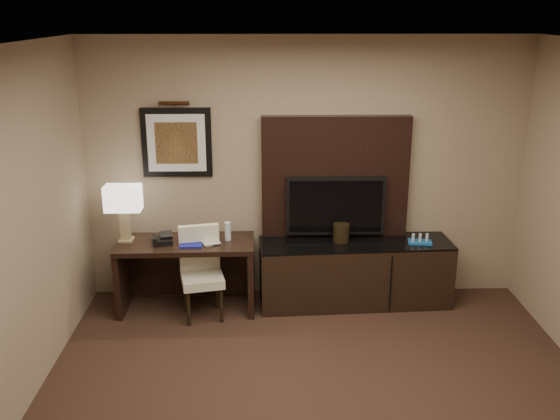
{
  "coord_description": "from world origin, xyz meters",
  "views": [
    {
      "loc": [
        -0.4,
        -3.7,
        2.93
      ],
      "look_at": [
        -0.28,
        1.8,
        1.15
      ],
      "focal_mm": 40.0,
      "sensor_mm": 36.0,
      "label": 1
    }
  ],
  "objects_px": {
    "desk_chair": "(202,278)",
    "credenza": "(355,273)",
    "desk_phone": "(163,239)",
    "water_bottle": "(228,231)",
    "tv": "(335,205)",
    "desk": "(187,275)",
    "ice_bucket": "(341,233)",
    "table_lamp": "(124,215)",
    "minibar_tray": "(420,239)"
  },
  "relations": [
    {
      "from": "desk",
      "to": "desk_chair",
      "type": "distance_m",
      "value": 0.26
    },
    {
      "from": "tv",
      "to": "water_bottle",
      "type": "height_order",
      "value": "tv"
    },
    {
      "from": "ice_bucket",
      "to": "desk",
      "type": "bearing_deg",
      "value": -175.38
    },
    {
      "from": "table_lamp",
      "to": "desk_phone",
      "type": "height_order",
      "value": "table_lamp"
    },
    {
      "from": "table_lamp",
      "to": "ice_bucket",
      "type": "height_order",
      "value": "table_lamp"
    },
    {
      "from": "water_bottle",
      "to": "minibar_tray",
      "type": "relative_size",
      "value": 0.79
    },
    {
      "from": "table_lamp",
      "to": "water_bottle",
      "type": "height_order",
      "value": "table_lamp"
    },
    {
      "from": "table_lamp",
      "to": "minibar_tray",
      "type": "relative_size",
      "value": 2.34
    },
    {
      "from": "tv",
      "to": "desk",
      "type": "bearing_deg",
      "value": -170.97
    },
    {
      "from": "desk_phone",
      "to": "water_bottle",
      "type": "bearing_deg",
      "value": -5.23
    },
    {
      "from": "table_lamp",
      "to": "water_bottle",
      "type": "xyz_separation_m",
      "value": [
        1.01,
        -0.0,
        -0.18
      ]
    },
    {
      "from": "tv",
      "to": "ice_bucket",
      "type": "height_order",
      "value": "tv"
    },
    {
      "from": "credenza",
      "to": "water_bottle",
      "type": "distance_m",
      "value": 1.38
    },
    {
      "from": "table_lamp",
      "to": "minibar_tray",
      "type": "bearing_deg",
      "value": 0.36
    },
    {
      "from": "desk",
      "to": "tv",
      "type": "xyz_separation_m",
      "value": [
        1.51,
        0.24,
        0.66
      ]
    },
    {
      "from": "desk",
      "to": "desk_chair",
      "type": "height_order",
      "value": "desk_chair"
    },
    {
      "from": "credenza",
      "to": "water_bottle",
      "type": "xyz_separation_m",
      "value": [
        -1.29,
        -0.06,
        0.49
      ]
    },
    {
      "from": "desk",
      "to": "ice_bucket",
      "type": "xyz_separation_m",
      "value": [
        1.56,
        0.13,
        0.4
      ]
    },
    {
      "from": "credenza",
      "to": "table_lamp",
      "type": "distance_m",
      "value": 2.4
    },
    {
      "from": "credenza",
      "to": "desk_chair",
      "type": "relative_size",
      "value": 2.35
    },
    {
      "from": "desk",
      "to": "desk_chair",
      "type": "relative_size",
      "value": 1.64
    },
    {
      "from": "desk_phone",
      "to": "ice_bucket",
      "type": "height_order",
      "value": "ice_bucket"
    },
    {
      "from": "desk_chair",
      "to": "minibar_tray",
      "type": "height_order",
      "value": "desk_chair"
    },
    {
      "from": "desk_chair",
      "to": "desk_phone",
      "type": "relative_size",
      "value": 4.49
    },
    {
      "from": "credenza",
      "to": "desk",
      "type": "bearing_deg",
      "value": -179.88
    },
    {
      "from": "water_bottle",
      "to": "desk",
      "type": "bearing_deg",
      "value": -174.33
    },
    {
      "from": "desk_chair",
      "to": "water_bottle",
      "type": "relative_size",
      "value": 4.46
    },
    {
      "from": "desk_phone",
      "to": "credenza",
      "type": "bearing_deg",
      "value": -8.64
    },
    {
      "from": "tv",
      "to": "table_lamp",
      "type": "height_order",
      "value": "tv"
    },
    {
      "from": "credenza",
      "to": "desk_phone",
      "type": "relative_size",
      "value": 10.53
    },
    {
      "from": "desk",
      "to": "credenza",
      "type": "relative_size",
      "value": 0.7
    },
    {
      "from": "desk_chair",
      "to": "minibar_tray",
      "type": "distance_m",
      "value": 2.22
    },
    {
      "from": "desk",
      "to": "credenza",
      "type": "distance_m",
      "value": 1.72
    },
    {
      "from": "desk",
      "to": "tv",
      "type": "relative_size",
      "value": 1.36
    },
    {
      "from": "credenza",
      "to": "ice_bucket",
      "type": "height_order",
      "value": "ice_bucket"
    },
    {
      "from": "ice_bucket",
      "to": "minibar_tray",
      "type": "xyz_separation_m",
      "value": [
        0.79,
        -0.06,
        -0.05
      ]
    },
    {
      "from": "tv",
      "to": "table_lamp",
      "type": "relative_size",
      "value": 1.82
    },
    {
      "from": "desk_chair",
      "to": "credenza",
      "type": "bearing_deg",
      "value": -1.56
    },
    {
      "from": "credenza",
      "to": "water_bottle",
      "type": "relative_size",
      "value": 10.47
    },
    {
      "from": "tv",
      "to": "water_bottle",
      "type": "distance_m",
      "value": 1.13
    },
    {
      "from": "desk",
      "to": "tv",
      "type": "distance_m",
      "value": 1.66
    },
    {
      "from": "desk",
      "to": "desk_phone",
      "type": "bearing_deg",
      "value": -169.73
    },
    {
      "from": "credenza",
      "to": "desk_phone",
      "type": "distance_m",
      "value": 1.98
    },
    {
      "from": "desk_phone",
      "to": "ice_bucket",
      "type": "relative_size",
      "value": 0.99
    },
    {
      "from": "desk_phone",
      "to": "minibar_tray",
      "type": "bearing_deg",
      "value": -10.55
    },
    {
      "from": "credenza",
      "to": "tv",
      "type": "distance_m",
      "value": 0.73
    },
    {
      "from": "water_bottle",
      "to": "minibar_tray",
      "type": "xyz_separation_m",
      "value": [
        1.94,
        0.02,
        -0.11
      ]
    },
    {
      "from": "desk_chair",
      "to": "desk_phone",
      "type": "bearing_deg",
      "value": 147.79
    },
    {
      "from": "desk",
      "to": "desk_chair",
      "type": "bearing_deg",
      "value": -48.45
    },
    {
      "from": "ice_bucket",
      "to": "minibar_tray",
      "type": "distance_m",
      "value": 0.8
    }
  ]
}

